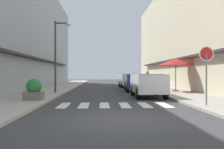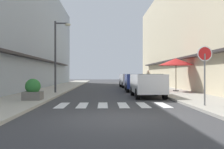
# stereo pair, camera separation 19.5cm
# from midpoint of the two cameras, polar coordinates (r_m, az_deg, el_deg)

# --- Properties ---
(ground_plane) EXTENTS (91.24, 91.24, 0.00)m
(ground_plane) POSITION_cam_midpoint_polar(r_m,az_deg,el_deg) (25.11, -0.59, -3.24)
(ground_plane) COLOR #38383A
(sidewalk_left) EXTENTS (3.11, 58.06, 0.12)m
(sidewalk_left) POSITION_cam_midpoint_polar(r_m,az_deg,el_deg) (25.48, -11.71, -3.06)
(sidewalk_left) COLOR #ADA899
(sidewalk_left) RESTS_ON ground_plane
(sidewalk_right) EXTENTS (3.11, 58.06, 0.12)m
(sidewalk_right) POSITION_cam_midpoint_polar(r_m,az_deg,el_deg) (25.68, 10.44, -3.03)
(sidewalk_right) COLOR #9E998E
(sidewalk_right) RESTS_ON ground_plane
(building_row_left) EXTENTS (5.50, 39.32, 11.47)m
(building_row_left) POSITION_cam_midpoint_polar(r_m,az_deg,el_deg) (27.79, -19.68, 8.93)
(building_row_left) COLOR #939EA8
(building_row_left) RESTS_ON ground_plane
(building_row_right) EXTENTS (5.50, 39.32, 11.58)m
(building_row_right) POSITION_cam_midpoint_polar(r_m,az_deg,el_deg) (28.13, 18.16, 8.94)
(building_row_right) COLOR beige
(building_row_right) RESTS_ON ground_plane
(crosswalk) EXTENTS (5.20, 2.20, 0.01)m
(crosswalk) POSITION_cam_midpoint_polar(r_m,az_deg,el_deg) (12.29, 0.66, -6.73)
(crosswalk) COLOR silver
(crosswalk) RESTS_ON ground_plane
(parked_car_near) EXTENTS (1.82, 4.06, 1.47)m
(parked_car_near) POSITION_cam_midpoint_polar(r_m,az_deg,el_deg) (16.42, 8.11, -1.81)
(parked_car_near) COLOR silver
(parked_car_near) RESTS_ON ground_plane
(parked_car_mid) EXTENTS (1.94, 4.22, 1.47)m
(parked_car_mid) POSITION_cam_midpoint_polar(r_m,az_deg,el_deg) (21.97, 5.60, -1.32)
(parked_car_mid) COLOR navy
(parked_car_mid) RESTS_ON ground_plane
(parked_car_far) EXTENTS (1.92, 4.03, 1.47)m
(parked_car_far) POSITION_cam_midpoint_polar(r_m,az_deg,el_deg) (28.25, 3.95, -1.00)
(parked_car_far) COLOR silver
(parked_car_far) RESTS_ON ground_plane
(round_street_sign) EXTENTS (0.65, 0.07, 2.55)m
(round_street_sign) POSITION_cam_midpoint_polar(r_m,az_deg,el_deg) (11.89, 20.13, 3.00)
(round_street_sign) COLOR slate
(round_street_sign) RESTS_ON sidewalk_right
(street_lamp) EXTENTS (1.19, 0.28, 5.21)m
(street_lamp) POSITION_cam_midpoint_polar(r_m,az_deg,el_deg) (19.43, -11.49, 5.56)
(street_lamp) COLOR #38383D
(street_lamp) RESTS_ON sidewalk_left
(cafe_umbrella) EXTENTS (2.78, 2.78, 2.59)m
(cafe_umbrella) POSITION_cam_midpoint_polar(r_m,az_deg,el_deg) (21.10, 14.12, 2.69)
(cafe_umbrella) COLOR #262626
(cafe_umbrella) RESTS_ON sidewalk_right
(planter_corner) EXTENTS (0.92, 0.92, 1.10)m
(planter_corner) POSITION_cam_midpoint_polar(r_m,az_deg,el_deg) (14.18, -16.59, -3.33)
(planter_corner) COLOR slate
(planter_corner) RESTS_ON sidewalk_left
(pedestrian_walking_near) EXTENTS (0.34, 0.34, 1.73)m
(pedestrian_walking_near) POSITION_cam_midpoint_polar(r_m,az_deg,el_deg) (26.51, 8.17, -0.83)
(pedestrian_walking_near) COLOR #282B33
(pedestrian_walking_near) RESTS_ON sidewalk_right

